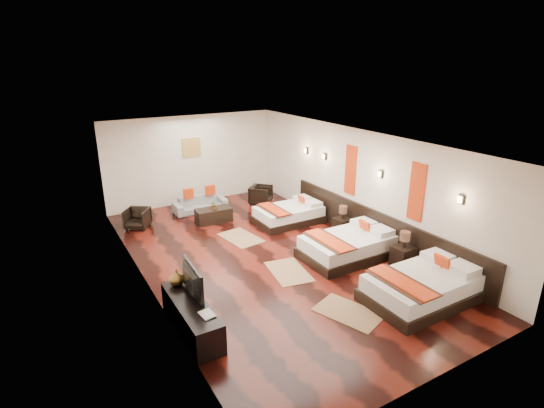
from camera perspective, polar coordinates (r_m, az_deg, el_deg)
floor at (r=10.09m, az=-0.86°, el=-7.15°), size 5.50×9.50×0.01m
ceiling at (r=9.20m, az=-0.95°, el=8.68°), size 5.50×9.50×0.01m
back_wall at (r=13.74m, az=-10.77°, el=5.90°), size 5.50×0.01×2.80m
left_wall at (r=8.63m, az=-17.03°, el=-2.60°), size 0.01×9.50×2.80m
right_wall at (r=11.10m, az=11.55°, el=2.70°), size 0.01×9.50×2.80m
headboard_panel at (r=10.84m, az=13.86°, el=-3.22°), size 0.08×6.60×0.90m
bed_near at (r=8.80m, az=19.68°, el=-10.49°), size 2.19×1.38×0.84m
bed_mid at (r=10.15m, az=10.28°, el=-5.56°), size 2.15×1.35×0.82m
bed_far at (r=12.07m, az=2.35°, el=-1.35°), size 1.90×1.19×0.72m
nightstand_a at (r=10.00m, az=17.28°, el=-6.48°), size 0.42×0.42×0.84m
nightstand_b at (r=11.40m, az=9.47°, el=-2.71°), size 0.40×0.40×0.79m
jute_mat_near at (r=8.20m, az=10.28°, el=-14.20°), size 1.12×1.38×0.01m
jute_mat_mid at (r=9.44m, az=2.26°, el=-9.10°), size 0.95×1.31×0.01m
jute_mat_far at (r=11.13m, az=-4.24°, el=-4.55°), size 0.91×1.29×0.01m
tv_console at (r=7.61m, az=-10.80°, el=-14.71°), size 0.50×1.80×0.55m
tv at (r=7.53m, az=-11.33°, el=-10.18°), size 0.18×0.99×0.57m
book at (r=7.06m, az=-9.52°, el=-14.77°), size 0.23×0.30×0.03m
figurine at (r=7.97m, az=-12.74°, el=-9.63°), size 0.36×0.36×0.30m
sofa at (r=13.13m, az=-9.68°, el=0.05°), size 1.62×0.65×0.47m
armchair_left at (r=12.21m, az=-17.73°, el=-1.87°), size 0.86×0.86×0.57m
armchair_right at (r=13.57m, az=-1.52°, el=1.24°), size 0.92×0.92×0.60m
coffee_table at (r=12.22m, az=-7.90°, el=-1.50°), size 1.03×0.55×0.40m
table_plant at (r=12.04m, az=-7.79°, el=-0.15°), size 0.25×0.22×0.26m
orange_panel_a at (r=9.74m, az=18.97°, el=1.55°), size 0.04×0.40×1.30m
orange_panel_b at (r=11.23m, az=10.57°, el=4.53°), size 0.04×0.40×1.30m
sconce_near at (r=9.04m, az=24.15°, el=0.57°), size 0.07×0.12×0.18m
sconce_mid at (r=10.40m, az=14.44°, el=3.93°), size 0.07×0.12×0.18m
sconce_far at (r=12.00m, az=7.10°, el=6.39°), size 0.07×0.12×0.18m
sconce_lounge at (r=12.71m, az=4.64°, el=7.19°), size 0.07×0.12×0.18m
gold_artwork at (r=13.63m, az=-10.84°, el=7.52°), size 0.60×0.04×0.60m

